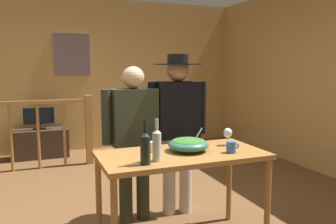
{
  "coord_description": "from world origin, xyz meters",
  "views": [
    {
      "loc": [
        -0.9,
        -3.2,
        1.53
      ],
      "look_at": [
        0.23,
        -0.35,
        1.11
      ],
      "focal_mm": 37.0,
      "sensor_mm": 36.0,
      "label": 1
    }
  ],
  "objects_px": {
    "person_standing_left": "(134,131)",
    "person_standing_right": "(178,120)",
    "salad_bowl": "(188,144)",
    "mug_blue": "(231,147)",
    "tv_console": "(40,143)",
    "mug_white": "(153,147)",
    "serving_table": "(182,163)",
    "stair_railing": "(26,127)",
    "wine_bottle_dark": "(145,147)",
    "wine_bottle_clear": "(157,144)",
    "framed_picture": "(72,54)",
    "wine_glass": "(228,134)",
    "flat_screen_tv": "(39,117)"
  },
  "relations": [
    {
      "from": "person_standing_left",
      "to": "serving_table",
      "type": "bearing_deg",
      "value": 105.62
    },
    {
      "from": "wine_glass",
      "to": "serving_table",
      "type": "bearing_deg",
      "value": -168.44
    },
    {
      "from": "framed_picture",
      "to": "mug_blue",
      "type": "bearing_deg",
      "value": -78.36
    },
    {
      "from": "wine_bottle_clear",
      "to": "tv_console",
      "type": "bearing_deg",
      "value": 101.72
    },
    {
      "from": "wine_bottle_clear",
      "to": "person_standing_left",
      "type": "xyz_separation_m",
      "value": [
        0.05,
        0.8,
        -0.05
      ]
    },
    {
      "from": "serving_table",
      "to": "salad_bowl",
      "type": "relative_size",
      "value": 3.99
    },
    {
      "from": "framed_picture",
      "to": "mug_white",
      "type": "xyz_separation_m",
      "value": [
        0.23,
        -3.67,
        -0.87
      ]
    },
    {
      "from": "wine_glass",
      "to": "stair_railing",
      "type": "bearing_deg",
      "value": 122.27
    },
    {
      "from": "framed_picture",
      "to": "stair_railing",
      "type": "height_order",
      "value": "framed_picture"
    },
    {
      "from": "serving_table",
      "to": "stair_railing",
      "type": "bearing_deg",
      "value": 113.51
    },
    {
      "from": "framed_picture",
      "to": "serving_table",
      "type": "relative_size",
      "value": 0.53
    },
    {
      "from": "serving_table",
      "to": "tv_console",
      "type": "bearing_deg",
      "value": 106.5
    },
    {
      "from": "wine_bottle_dark",
      "to": "mug_white",
      "type": "height_order",
      "value": "wine_bottle_dark"
    },
    {
      "from": "framed_picture",
      "to": "wine_bottle_clear",
      "type": "height_order",
      "value": "framed_picture"
    },
    {
      "from": "tv_console",
      "to": "mug_white",
      "type": "relative_size",
      "value": 7.33
    },
    {
      "from": "salad_bowl",
      "to": "person_standing_right",
      "type": "height_order",
      "value": "person_standing_right"
    },
    {
      "from": "framed_picture",
      "to": "mug_blue",
      "type": "xyz_separation_m",
      "value": [
        0.81,
        -3.94,
        -0.86
      ]
    },
    {
      "from": "person_standing_left",
      "to": "person_standing_right",
      "type": "bearing_deg",
      "value": 175.75
    },
    {
      "from": "mug_blue",
      "to": "person_standing_right",
      "type": "bearing_deg",
      "value": 100.6
    },
    {
      "from": "salad_bowl",
      "to": "wine_bottle_dark",
      "type": "bearing_deg",
      "value": -151.68
    },
    {
      "from": "serving_table",
      "to": "wine_bottle_clear",
      "type": "bearing_deg",
      "value": -150.55
    },
    {
      "from": "wine_glass",
      "to": "mug_blue",
      "type": "xyz_separation_m",
      "value": [
        -0.11,
        -0.24,
        -0.06
      ]
    },
    {
      "from": "serving_table",
      "to": "wine_glass",
      "type": "relative_size",
      "value": 8.73
    },
    {
      "from": "flat_screen_tv",
      "to": "person_standing_right",
      "type": "distance_m",
      "value": 3.12
    },
    {
      "from": "salad_bowl",
      "to": "mug_blue",
      "type": "xyz_separation_m",
      "value": [
        0.31,
        -0.18,
        -0.01
      ]
    },
    {
      "from": "flat_screen_tv",
      "to": "wine_bottle_clear",
      "type": "distance_m",
      "value": 3.72
    },
    {
      "from": "salad_bowl",
      "to": "person_standing_left",
      "type": "relative_size",
      "value": 0.22
    },
    {
      "from": "stair_railing",
      "to": "wine_bottle_dark",
      "type": "distance_m",
      "value": 3.16
    },
    {
      "from": "mug_white",
      "to": "serving_table",
      "type": "bearing_deg",
      "value": -31.94
    },
    {
      "from": "tv_console",
      "to": "person_standing_right",
      "type": "height_order",
      "value": "person_standing_right"
    },
    {
      "from": "framed_picture",
      "to": "mug_white",
      "type": "relative_size",
      "value": 5.89
    },
    {
      "from": "wine_bottle_clear",
      "to": "framed_picture",
      "type": "bearing_deg",
      "value": 92.25
    },
    {
      "from": "person_standing_left",
      "to": "stair_railing",
      "type": "bearing_deg",
      "value": -69.7
    },
    {
      "from": "salad_bowl",
      "to": "mug_blue",
      "type": "height_order",
      "value": "salad_bowl"
    },
    {
      "from": "flat_screen_tv",
      "to": "mug_blue",
      "type": "relative_size",
      "value": 4.13
    },
    {
      "from": "wine_glass",
      "to": "person_standing_right",
      "type": "bearing_deg",
      "value": 115.72
    },
    {
      "from": "framed_picture",
      "to": "stair_railing",
      "type": "xyz_separation_m",
      "value": [
        -0.79,
        -0.98,
        -1.09
      ]
    },
    {
      "from": "wine_bottle_clear",
      "to": "wine_bottle_dark",
      "type": "height_order",
      "value": "wine_bottle_dark"
    },
    {
      "from": "stair_railing",
      "to": "wine_bottle_dark",
      "type": "xyz_separation_m",
      "value": [
        0.84,
        -3.03,
        0.31
      ]
    },
    {
      "from": "wine_bottle_dark",
      "to": "person_standing_left",
      "type": "xyz_separation_m",
      "value": [
        0.15,
        0.85,
        -0.05
      ]
    },
    {
      "from": "framed_picture",
      "to": "wine_glass",
      "type": "relative_size",
      "value": 4.62
    },
    {
      "from": "framed_picture",
      "to": "person_standing_right",
      "type": "distance_m",
      "value": 3.31
    },
    {
      "from": "wine_glass",
      "to": "wine_bottle_dark",
      "type": "relative_size",
      "value": 0.48
    },
    {
      "from": "mug_blue",
      "to": "mug_white",
      "type": "bearing_deg",
      "value": 154.96
    },
    {
      "from": "tv_console",
      "to": "wine_bottle_dark",
      "type": "height_order",
      "value": "wine_bottle_dark"
    },
    {
      "from": "tv_console",
      "to": "mug_white",
      "type": "height_order",
      "value": "mug_white"
    },
    {
      "from": "person_standing_right",
      "to": "person_standing_left",
      "type": "bearing_deg",
      "value": 4.25
    },
    {
      "from": "framed_picture",
      "to": "person_standing_left",
      "type": "relative_size",
      "value": 0.48
    },
    {
      "from": "tv_console",
      "to": "person_standing_left",
      "type": "relative_size",
      "value": 0.59
    },
    {
      "from": "flat_screen_tv",
      "to": "wine_bottle_clear",
      "type": "relative_size",
      "value": 1.49
    }
  ]
}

